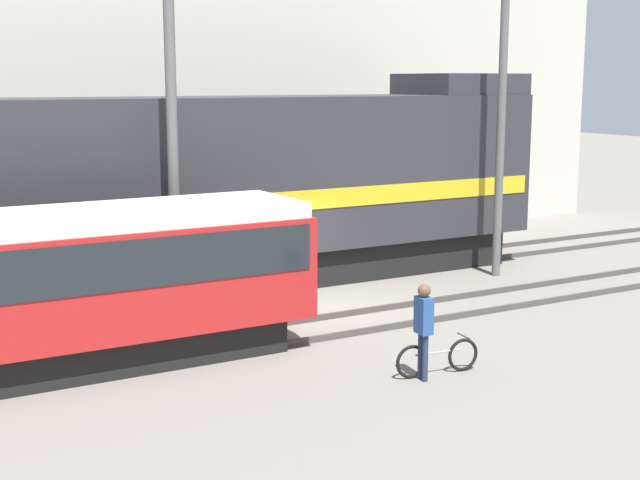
{
  "coord_description": "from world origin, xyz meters",
  "views": [
    {
      "loc": [
        -10.28,
        -17.78,
        5.37
      ],
      "look_at": [
        -0.39,
        -0.53,
        1.8
      ],
      "focal_mm": 50.0,
      "sensor_mm": 36.0,
      "label": 1
    }
  ],
  "objects_px": {
    "streetcar": "(68,281)",
    "utility_pole_right": "(501,122)",
    "person": "(424,322)",
    "bicycle": "(438,358)",
    "utility_pole_center": "(173,157)",
    "freight_locomotive": "(227,189)"
  },
  "relations": [
    {
      "from": "streetcar",
      "to": "utility_pole_right",
      "type": "relative_size",
      "value": 1.08
    },
    {
      "from": "streetcar",
      "to": "person",
      "type": "distance_m",
      "value": 6.58
    },
    {
      "from": "bicycle",
      "to": "utility_pole_center",
      "type": "xyz_separation_m",
      "value": [
        -2.79,
        6.02,
        3.38
      ]
    },
    {
      "from": "bicycle",
      "to": "utility_pole_right",
      "type": "height_order",
      "value": "utility_pole_right"
    },
    {
      "from": "freight_locomotive",
      "to": "person",
      "type": "bearing_deg",
      "value": -89.71
    },
    {
      "from": "streetcar",
      "to": "utility_pole_center",
      "type": "xyz_separation_m",
      "value": [
        3.0,
        2.39,
        1.98
      ]
    },
    {
      "from": "person",
      "to": "utility_pole_center",
      "type": "bearing_deg",
      "value": 111.25
    },
    {
      "from": "utility_pole_right",
      "to": "bicycle",
      "type": "bearing_deg",
      "value": -137.67
    },
    {
      "from": "streetcar",
      "to": "freight_locomotive",
      "type": "bearing_deg",
      "value": 41.84
    },
    {
      "from": "person",
      "to": "utility_pole_right",
      "type": "xyz_separation_m",
      "value": [
        7.02,
        6.12,
        3.15
      ]
    },
    {
      "from": "person",
      "to": "utility_pole_right",
      "type": "bearing_deg",
      "value": 41.08
    },
    {
      "from": "utility_pole_center",
      "to": "utility_pole_right",
      "type": "height_order",
      "value": "utility_pole_right"
    },
    {
      "from": "streetcar",
      "to": "person",
      "type": "relative_size",
      "value": 5.14
    },
    {
      "from": "streetcar",
      "to": "bicycle",
      "type": "xyz_separation_m",
      "value": [
        5.79,
        -3.63,
        -1.4
      ]
    },
    {
      "from": "freight_locomotive",
      "to": "utility_pole_right",
      "type": "height_order",
      "value": "utility_pole_right"
    },
    {
      "from": "utility_pole_center",
      "to": "bicycle",
      "type": "bearing_deg",
      "value": -65.13
    },
    {
      "from": "person",
      "to": "utility_pole_center",
      "type": "relative_size",
      "value": 0.24
    },
    {
      "from": "utility_pole_center",
      "to": "utility_pole_right",
      "type": "distance_m",
      "value": 9.42
    },
    {
      "from": "freight_locomotive",
      "to": "streetcar",
      "type": "relative_size",
      "value": 1.99
    },
    {
      "from": "streetcar",
      "to": "utility_pole_center",
      "type": "relative_size",
      "value": 1.24
    },
    {
      "from": "streetcar",
      "to": "utility_pole_center",
      "type": "distance_m",
      "value": 4.31
    },
    {
      "from": "utility_pole_center",
      "to": "person",
      "type": "bearing_deg",
      "value": -68.75
    }
  ]
}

